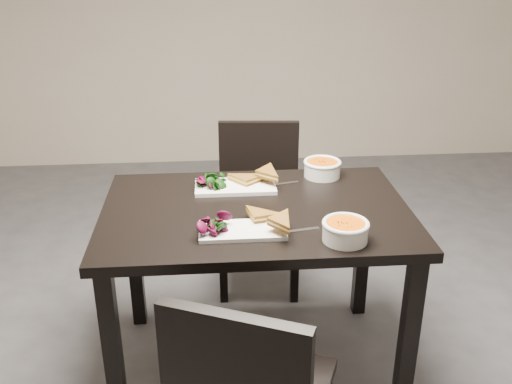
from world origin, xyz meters
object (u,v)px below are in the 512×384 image
at_px(soup_bowl_near, 345,230).
at_px(soup_bowl_far, 322,167).
at_px(table, 256,231).
at_px(plate_far, 235,187).
at_px(plate_near, 242,230).
at_px(chair_far, 259,195).

xyz_separation_m(soup_bowl_near, soup_bowl_far, (0.03, 0.59, 0.00)).
distance_m(table, plate_far, 0.24).
bearing_deg(soup_bowl_far, plate_near, -127.13).
bearing_deg(plate_near, plate_far, 90.90).
bearing_deg(chair_far, plate_far, -100.94).
bearing_deg(plate_near, chair_far, 81.48).
bearing_deg(soup_bowl_near, soup_bowl_far, 87.03).
distance_m(plate_near, soup_bowl_near, 0.36).
xyz_separation_m(plate_near, soup_bowl_far, (0.38, 0.51, 0.03)).
distance_m(plate_far, soup_bowl_far, 0.41).
relative_size(table, soup_bowl_far, 7.23).
bearing_deg(chair_far, plate_near, -94.01).
height_order(table, soup_bowl_far, soup_bowl_far).
xyz_separation_m(table, soup_bowl_near, (0.29, -0.28, 0.14)).
xyz_separation_m(plate_far, soup_bowl_far, (0.39, 0.11, 0.03)).
distance_m(chair_far, plate_near, 0.97).
xyz_separation_m(soup_bowl_near, plate_far, (-0.36, 0.49, -0.03)).
distance_m(table, soup_bowl_far, 0.47).
bearing_deg(plate_far, table, -70.71).
bearing_deg(chair_far, table, -91.26).
height_order(plate_near, soup_bowl_far, soup_bowl_far).
xyz_separation_m(chair_far, plate_near, (-0.14, -0.92, 0.27)).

